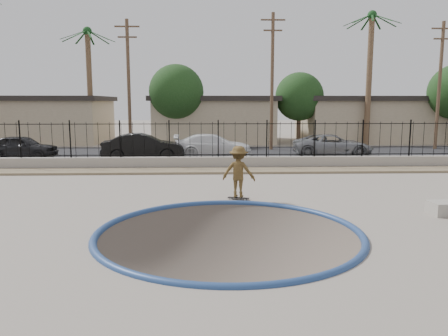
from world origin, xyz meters
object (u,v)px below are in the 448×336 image
Objects in this scene: car_b at (143,147)px; car_c at (213,145)px; car_d at (333,145)px; skater at (239,174)px; car_a at (22,147)px; skateboard at (238,198)px.

car_c is (4.09, 1.50, -0.08)m from car_b.
car_b is 11.71m from car_d.
skater is 0.37× the size of car_c.
car_d is at bearing -84.90° from car_a.
car_b reaches higher than car_d.
skateboard is 11.97m from car_c.
skateboard is at bearing 91.91° from skater.
skater reaches higher than car_d.
car_a is 0.84× the size of car_d.
skateboard is 0.16× the size of car_c.
skateboard is (-0.00, -0.00, -0.84)m from skater.
car_a is (-12.26, 11.55, 0.69)m from skateboard.
car_c is 7.52m from car_d.
skater reaches higher than car_b.
car_b reaches higher than car_c.
skateboard is at bearing -179.50° from car_c.
car_c is at bearing -84.45° from car_a.
car_c is 0.99× the size of car_d.
car_c is at bearing -75.37° from car_b.
car_d reaches higher than skateboard.
car_a is at bearing -27.35° from skater.
skater is 11.49m from car_b.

